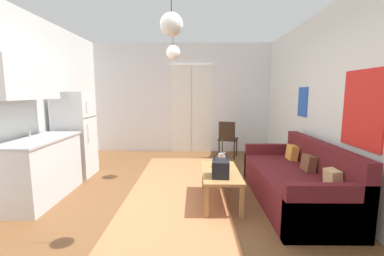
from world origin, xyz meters
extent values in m
cube|color=brown|center=(0.00, 0.00, -0.05)|extent=(5.09, 7.42, 0.10)
cube|color=silver|center=(0.00, 3.46, 1.39)|extent=(4.69, 0.10, 2.78)
cube|color=white|center=(-0.02, 3.40, 1.09)|extent=(0.50, 0.02, 2.18)
cube|color=white|center=(0.50, 3.40, 1.09)|extent=(0.50, 0.02, 2.18)
cube|color=white|center=(0.24, 3.39, 2.21)|extent=(1.09, 0.03, 0.06)
cube|color=silver|center=(2.30, 0.00, 1.39)|extent=(0.10, 7.02, 2.78)
cube|color=red|center=(2.23, -0.22, 1.35)|extent=(0.02, 0.70, 0.90)
cube|color=blue|center=(2.23, 1.37, 1.38)|extent=(0.02, 0.34, 0.51)
cube|color=green|center=(-2.23, 1.03, 1.80)|extent=(0.02, 0.32, 0.40)
cube|color=#B26B42|center=(0.05, 0.72, 0.01)|extent=(1.46, 3.80, 0.01)
cube|color=#5B191E|center=(1.69, 0.31, 0.23)|extent=(0.92, 2.07, 0.45)
cube|color=#5B191E|center=(2.07, 0.31, 0.43)|extent=(0.15, 2.07, 0.86)
cube|color=#5B191E|center=(1.69, -0.67, 0.32)|extent=(0.92, 0.11, 0.63)
cube|color=#5B191E|center=(1.69, 1.29, 0.32)|extent=(0.92, 0.11, 0.63)
cube|color=tan|center=(1.92, -0.28, 0.55)|extent=(0.15, 0.21, 0.21)
cube|color=brown|center=(1.92, 0.32, 0.56)|extent=(0.15, 0.22, 0.23)
cube|color=gold|center=(1.91, 0.91, 0.57)|extent=(0.15, 0.24, 0.25)
cube|color=#A87542|center=(0.69, 0.31, 0.43)|extent=(0.51, 1.04, 0.04)
cube|color=#A87542|center=(0.47, -0.17, 0.21)|extent=(0.05, 0.05, 0.41)
cube|color=#A87542|center=(0.90, -0.17, 0.21)|extent=(0.05, 0.05, 0.41)
cube|color=#A87542|center=(0.47, 0.79, 0.21)|extent=(0.05, 0.05, 0.41)
cube|color=#A87542|center=(0.90, 0.79, 0.21)|extent=(0.05, 0.05, 0.41)
cylinder|color=beige|center=(0.72, 0.51, 0.55)|extent=(0.11, 0.11, 0.21)
cylinder|color=#477F42|center=(0.72, 0.51, 0.77)|extent=(0.01, 0.01, 0.22)
cube|color=black|center=(0.67, 0.09, 0.56)|extent=(0.25, 0.31, 0.22)
torus|color=black|center=(0.67, 0.09, 0.68)|extent=(0.18, 0.01, 0.18)
cube|color=white|center=(-1.88, 1.44, 0.78)|extent=(0.59, 0.58, 1.55)
cube|color=#4C4C51|center=(-1.58, 1.44, 1.10)|extent=(0.01, 0.56, 0.01)
cylinder|color=#B7BABF|center=(-1.57, 1.28, 1.29)|extent=(0.02, 0.02, 0.22)
cylinder|color=#B7BABF|center=(-1.57, 1.28, 0.82)|extent=(0.02, 0.02, 0.34)
cube|color=silver|center=(-1.89, 0.38, 0.43)|extent=(0.57, 1.30, 0.86)
cube|color=#B7BABF|center=(-1.89, 0.38, 0.88)|extent=(0.60, 1.33, 0.03)
cube|color=#999BA0|center=(-1.89, 0.53, 0.83)|extent=(0.36, 0.40, 0.10)
cylinder|color=#B7BABF|center=(-2.11, 0.53, 0.99)|extent=(0.02, 0.02, 0.20)
cube|color=silver|center=(-2.01, 0.38, 1.72)|extent=(0.32, 1.17, 0.56)
cylinder|color=black|center=(1.36, 2.93, 0.21)|extent=(0.03, 0.03, 0.42)
cylinder|color=black|center=(1.01, 3.05, 0.21)|extent=(0.03, 0.03, 0.42)
cylinder|color=black|center=(1.25, 2.61, 0.21)|extent=(0.03, 0.03, 0.42)
cylinder|color=black|center=(0.90, 2.73, 0.21)|extent=(0.03, 0.03, 0.42)
cube|color=black|center=(1.13, 2.83, 0.43)|extent=(0.53, 0.51, 0.04)
cube|color=black|center=(1.07, 2.66, 0.66)|extent=(0.37, 0.15, 0.43)
sphere|color=white|center=(0.11, -0.71, 2.15)|extent=(0.21, 0.21, 0.21)
cylinder|color=black|center=(-0.05, 1.32, 2.56)|extent=(0.01, 0.01, 0.44)
sphere|color=white|center=(-0.05, 1.32, 2.22)|extent=(0.24, 0.24, 0.24)
camera|label=1|loc=(0.32, -3.09, 1.54)|focal=23.43mm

